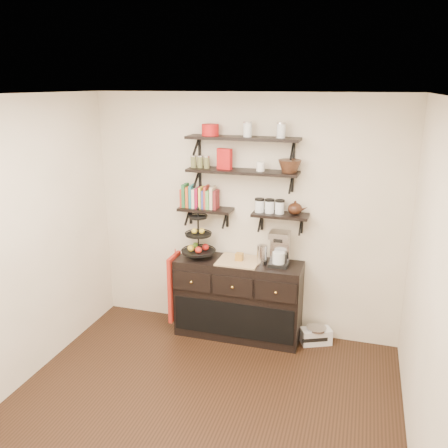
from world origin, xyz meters
TOP-DOWN VIEW (x-y plane):
  - floor at (0.00, 0.00)m, footprint 3.50×3.50m
  - ceiling at (0.00, 0.00)m, footprint 3.50×3.50m
  - back_wall at (0.00, 1.75)m, footprint 3.50×0.02m
  - left_wall at (-1.75, 0.00)m, footprint 0.02×3.50m
  - right_wall at (1.75, 0.00)m, footprint 0.02×3.50m
  - shelf_top at (0.00, 1.62)m, footprint 1.20×0.27m
  - shelf_mid at (0.00, 1.62)m, footprint 1.20×0.27m
  - shelf_low_left at (-0.42, 1.63)m, footprint 0.60×0.25m
  - shelf_low_right at (0.42, 1.63)m, footprint 0.60×0.25m
  - cookbooks at (-0.47, 1.63)m, footprint 0.43×0.15m
  - glass_canisters at (0.30, 1.63)m, footprint 0.32×0.10m
  - sideboard at (-0.00, 1.51)m, footprint 1.40×0.50m
  - fruit_stand at (-0.47, 1.52)m, footprint 0.38×0.38m
  - candle at (0.00, 1.51)m, footprint 0.08×0.08m
  - coffee_maker at (0.44, 1.54)m, footprint 0.21×0.20m
  - thermal_carafe at (0.26, 1.49)m, footprint 0.11×0.11m
  - apron at (-0.73, 1.41)m, footprint 0.04×0.33m
  - radio at (0.88, 1.57)m, footprint 0.37×0.30m
  - recipe_box at (-0.20, 1.61)m, footprint 0.17×0.10m
  - walnut_bowl at (0.50, 1.61)m, footprint 0.24×0.24m
  - ramekins at (0.20, 1.61)m, footprint 0.09×0.09m
  - teapot at (0.57, 1.63)m, footprint 0.23×0.19m
  - red_pot at (-0.36, 1.61)m, footprint 0.18×0.18m

SIDE VIEW (x-z plane):
  - floor at x=0.00m, z-range 0.00..0.00m
  - radio at x=0.88m, z-range 0.00..0.19m
  - sideboard at x=0.00m, z-range -0.01..0.91m
  - apron at x=-0.73m, z-range 0.16..0.93m
  - candle at x=0.00m, z-range 0.92..1.00m
  - thermal_carafe at x=0.26m, z-range 0.90..1.12m
  - coffee_maker at x=0.44m, z-range 0.89..1.27m
  - fruit_stand at x=-0.47m, z-range 0.81..1.37m
  - back_wall at x=0.00m, z-range 0.00..2.70m
  - left_wall at x=-1.75m, z-range 0.00..2.70m
  - right_wall at x=1.75m, z-range 0.00..2.70m
  - shelf_low_left at x=-0.42m, z-range 1.31..1.54m
  - shelf_low_right at x=0.42m, z-range 1.31..1.54m
  - glass_canisters at x=0.30m, z-range 1.45..1.58m
  - teapot at x=0.57m, z-range 1.45..1.60m
  - cookbooks at x=-0.47m, z-range 1.44..1.70m
  - shelf_mid at x=0.00m, z-range 1.77..2.00m
  - ramekins at x=0.20m, z-range 1.90..2.00m
  - walnut_bowl at x=0.50m, z-range 1.90..2.03m
  - recipe_box at x=-0.20m, z-range 1.90..2.12m
  - shelf_top at x=0.00m, z-range 2.12..2.35m
  - red_pot at x=-0.36m, z-range 2.25..2.37m
  - ceiling at x=0.00m, z-range 2.69..2.71m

